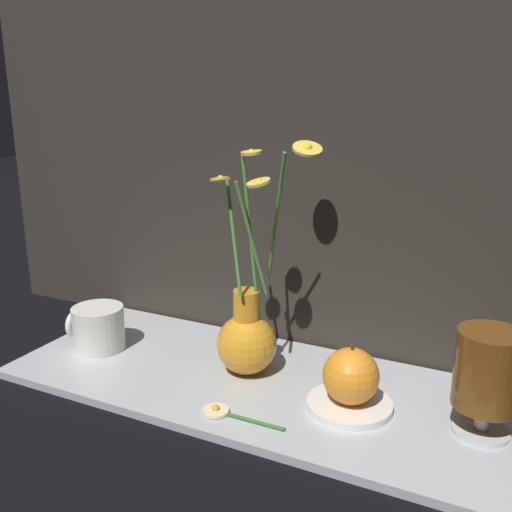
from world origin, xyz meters
The scene contains 9 objects.
ground_plane centered at (0.00, 0.00, 0.00)m, with size 6.00×6.00×0.00m, color black.
shelf centered at (0.00, 0.00, 0.01)m, with size 0.77×0.30×0.01m.
backdrop_wall centered at (0.00, 0.17, 0.55)m, with size 1.27×0.02×1.10m.
vase_with_flowers centered at (-0.03, 0.02, 0.07)m, with size 0.14×0.14×0.35m.
yellow_mug centered at (-0.29, -0.02, 0.05)m, with size 0.09×0.08×0.07m.
tea_glass centered at (0.30, 0.00, 0.10)m, with size 0.08×0.08×0.14m.
saucer_plate centered at (0.14, -0.02, 0.02)m, with size 0.12×0.12×0.01m.
orange_fruit centered at (0.14, -0.02, 0.06)m, with size 0.08×0.08×0.08m.
loose_daisy centered at (0.00, -0.11, 0.02)m, with size 0.12×0.04×0.01m.
Camera 1 is at (0.33, -0.69, 0.42)m, focal length 40.00 mm.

